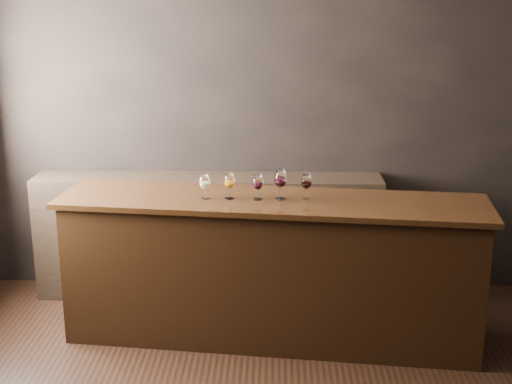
{
  "coord_description": "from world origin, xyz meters",
  "views": [
    {
      "loc": [
        -0.03,
        -3.6,
        2.51
      ],
      "look_at": [
        -0.17,
        1.24,
        1.13
      ],
      "focal_mm": 50.0,
      "sensor_mm": 36.0,
      "label": 1
    }
  ],
  "objects_px": {
    "bar_counter": "(271,272)",
    "glass_red_b": "(281,179)",
    "glass_red_c": "(306,182)",
    "glass_amber": "(229,182)",
    "back_bar_shelf": "(209,236)",
    "glass_white": "(205,183)",
    "glass_red_a": "(258,183)"
  },
  "relations": [
    {
      "from": "bar_counter",
      "to": "glass_red_b",
      "type": "bearing_deg",
      "value": 7.1
    },
    {
      "from": "glass_red_a",
      "to": "back_bar_shelf",
      "type": "bearing_deg",
      "value": 118.48
    },
    {
      "from": "back_bar_shelf",
      "to": "glass_red_b",
      "type": "relative_size",
      "value": 13.42
    },
    {
      "from": "bar_counter",
      "to": "glass_amber",
      "type": "relative_size",
      "value": 16.04
    },
    {
      "from": "glass_amber",
      "to": "glass_red_b",
      "type": "height_order",
      "value": "glass_red_b"
    },
    {
      "from": "bar_counter",
      "to": "glass_red_b",
      "type": "distance_m",
      "value": 0.7
    },
    {
      "from": "glass_red_a",
      "to": "glass_white",
      "type": "bearing_deg",
      "value": 179.81
    },
    {
      "from": "bar_counter",
      "to": "glass_red_c",
      "type": "xyz_separation_m",
      "value": [
        0.24,
        0.01,
        0.68
      ]
    },
    {
      "from": "back_bar_shelf",
      "to": "glass_white",
      "type": "relative_size",
      "value": 16.05
    },
    {
      "from": "glass_red_a",
      "to": "bar_counter",
      "type": "bearing_deg",
      "value": 7.31
    },
    {
      "from": "glass_white",
      "to": "glass_red_c",
      "type": "xyz_separation_m",
      "value": [
        0.72,
        0.02,
        0.0
      ]
    },
    {
      "from": "bar_counter",
      "to": "glass_red_b",
      "type": "xyz_separation_m",
      "value": [
        0.06,
        0.0,
        0.7
      ]
    },
    {
      "from": "glass_red_a",
      "to": "glass_red_b",
      "type": "xyz_separation_m",
      "value": [
        0.16,
        0.01,
        0.02
      ]
    },
    {
      "from": "glass_red_a",
      "to": "glass_red_c",
      "type": "height_order",
      "value": "glass_red_c"
    },
    {
      "from": "glass_white",
      "to": "glass_red_a",
      "type": "relative_size",
      "value": 1.0
    },
    {
      "from": "back_bar_shelf",
      "to": "glass_red_c",
      "type": "height_order",
      "value": "glass_red_c"
    },
    {
      "from": "glass_red_c",
      "to": "bar_counter",
      "type": "bearing_deg",
      "value": -176.92
    },
    {
      "from": "glass_red_b",
      "to": "glass_amber",
      "type": "bearing_deg",
      "value": -179.86
    },
    {
      "from": "bar_counter",
      "to": "glass_red_c",
      "type": "distance_m",
      "value": 0.72
    },
    {
      "from": "glass_amber",
      "to": "glass_red_a",
      "type": "xyz_separation_m",
      "value": [
        0.2,
        -0.01,
        -0.0
      ]
    },
    {
      "from": "bar_counter",
      "to": "glass_red_a",
      "type": "xyz_separation_m",
      "value": [
        -0.1,
        -0.01,
        0.68
      ]
    },
    {
      "from": "glass_white",
      "to": "glass_amber",
      "type": "distance_m",
      "value": 0.17
    },
    {
      "from": "bar_counter",
      "to": "glass_red_a",
      "type": "height_order",
      "value": "glass_red_a"
    },
    {
      "from": "bar_counter",
      "to": "glass_red_b",
      "type": "height_order",
      "value": "glass_red_b"
    },
    {
      "from": "glass_red_a",
      "to": "glass_red_c",
      "type": "distance_m",
      "value": 0.34
    },
    {
      "from": "bar_counter",
      "to": "glass_amber",
      "type": "xyz_separation_m",
      "value": [
        -0.3,
        -0.0,
        0.68
      ]
    },
    {
      "from": "glass_white",
      "to": "glass_red_b",
      "type": "bearing_deg",
      "value": 1.29
    },
    {
      "from": "glass_red_a",
      "to": "glass_red_c",
      "type": "xyz_separation_m",
      "value": [
        0.34,
        0.03,
        0.0
      ]
    },
    {
      "from": "glass_red_a",
      "to": "glass_red_b",
      "type": "relative_size",
      "value": 0.83
    },
    {
      "from": "glass_red_c",
      "to": "glass_amber",
      "type": "bearing_deg",
      "value": -178.6
    },
    {
      "from": "back_bar_shelf",
      "to": "glass_red_a",
      "type": "height_order",
      "value": "glass_red_a"
    },
    {
      "from": "back_bar_shelf",
      "to": "glass_white",
      "type": "xyz_separation_m",
      "value": [
        0.06,
        -0.8,
        0.68
      ]
    }
  ]
}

